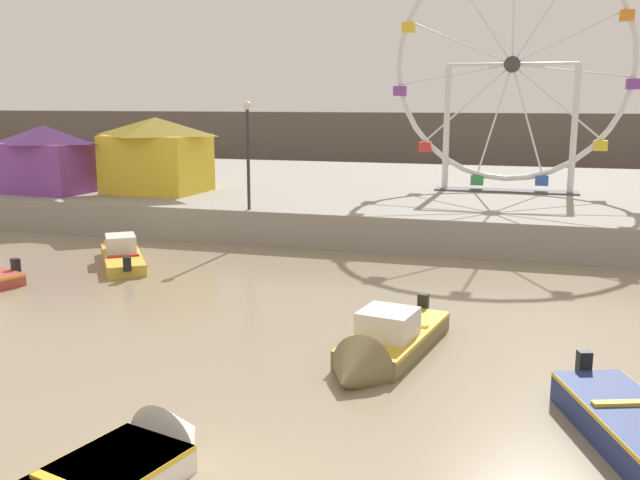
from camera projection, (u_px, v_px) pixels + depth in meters
The scene contains 9 objects.
quay_promenade at pixel (442, 197), 34.85m from camera, with size 110.00×21.55×1.31m, color gray.
distant_town_skyline at pixel (474, 140), 56.02m from camera, with size 140.00×3.00×4.40m, color #564C47.
motorboat_white_red_stripe at pixel (126, 466), 10.05m from camera, with size 2.26×3.91×1.33m.
motorboat_olive_wood at pixel (381, 348), 14.69m from camera, with size 2.19×4.95×1.46m.
motorboat_mustard_yellow at pixel (121, 251), 24.17m from camera, with size 3.84×4.71×1.30m.
ferris_wheel_white_frame at pixel (512, 70), 30.74m from camera, with size 10.50×1.20×10.76m.
carnival_booth_yellow_awning at pixel (157, 153), 31.36m from camera, with size 4.65×3.85×3.34m.
carnival_booth_purple_stall at pixel (46, 158), 31.21m from camera, with size 4.30×3.13×3.00m.
promenade_lamp_near at pixel (248, 140), 26.11m from camera, with size 0.32×0.32×4.05m.
Camera 1 is at (3.74, -7.65, 5.41)m, focal length 39.29 mm.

